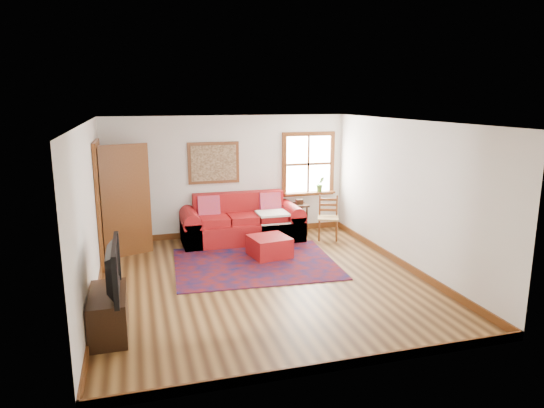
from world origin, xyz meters
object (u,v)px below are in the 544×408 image
object	(u,v)px
red_ottoman	(269,247)
media_cabinet	(109,313)
red_leather_sofa	(242,225)
side_table	(294,210)
ladder_back_chair	(328,216)

from	to	relation	value
red_ottoman	media_cabinet	xyz separation A→B (m)	(-2.69, -2.31, 0.08)
red_leather_sofa	side_table	xyz separation A→B (m)	(1.17, 0.13, 0.22)
media_cabinet	side_table	bearing A→B (deg)	45.05
side_table	media_cabinet	bearing A→B (deg)	-134.95
side_table	ladder_back_chair	distance (m)	0.75
red_leather_sofa	ladder_back_chair	size ratio (longest dim) A/B	2.73
red_ottoman	ladder_back_chair	size ratio (longest dim) A/B	0.75
side_table	media_cabinet	distance (m)	5.11
red_leather_sofa	red_ottoman	distance (m)	1.20
ladder_back_chair	media_cabinet	xyz separation A→B (m)	(-4.18, -3.14, -0.21)
red_leather_sofa	media_cabinet	distance (m)	4.26
red_leather_sofa	side_table	world-z (taller)	red_leather_sofa
red_leather_sofa	side_table	bearing A→B (deg)	6.15
red_leather_sofa	media_cabinet	bearing A→B (deg)	-124.99
ladder_back_chair	media_cabinet	distance (m)	5.23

